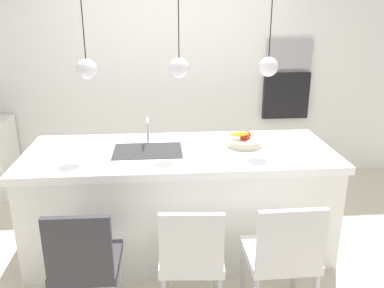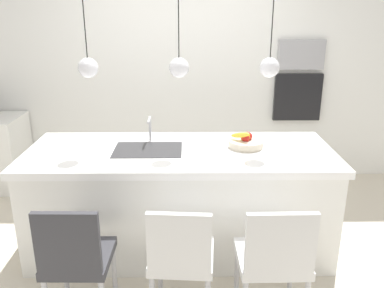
{
  "view_description": "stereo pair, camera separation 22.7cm",
  "coord_description": "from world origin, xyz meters",
  "px_view_note": "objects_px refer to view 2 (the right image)",
  "views": [
    {
      "loc": [
        -0.16,
        -3.1,
        2.01
      ],
      "look_at": [
        0.1,
        0.0,
        0.95
      ],
      "focal_mm": 37.44,
      "sensor_mm": 36.0,
      "label": 1
    },
    {
      "loc": [
        0.07,
        -3.11,
        2.01
      ],
      "look_at": [
        0.1,
        0.0,
        0.95
      ],
      "focal_mm": 37.44,
      "sensor_mm": 36.0,
      "label": 2
    }
  ],
  "objects_px": {
    "chair_middle": "(181,256)",
    "fruit_bowl": "(246,142)",
    "oven": "(297,97)",
    "chair_near": "(76,257)",
    "chair_far": "(274,257)",
    "microwave": "(301,54)"
  },
  "relations": [
    {
      "from": "chair_middle",
      "to": "chair_far",
      "type": "relative_size",
      "value": 1.0
    },
    {
      "from": "fruit_bowl",
      "to": "chair_far",
      "type": "relative_size",
      "value": 0.33
    },
    {
      "from": "fruit_bowl",
      "to": "oven",
      "type": "height_order",
      "value": "oven"
    },
    {
      "from": "chair_near",
      "to": "oven",
      "type": "bearing_deg",
      "value": 50.89
    },
    {
      "from": "oven",
      "to": "chair_far",
      "type": "distance_m",
      "value": 2.66
    },
    {
      "from": "chair_far",
      "to": "fruit_bowl",
      "type": "bearing_deg",
      "value": 94.13
    },
    {
      "from": "microwave",
      "to": "oven",
      "type": "distance_m",
      "value": 0.5
    },
    {
      "from": "chair_middle",
      "to": "chair_far",
      "type": "xyz_separation_m",
      "value": [
        0.6,
        -0.0,
        -0.01
      ]
    },
    {
      "from": "chair_near",
      "to": "chair_middle",
      "type": "distance_m",
      "value": 0.67
    },
    {
      "from": "fruit_bowl",
      "to": "oven",
      "type": "relative_size",
      "value": 0.52
    },
    {
      "from": "oven",
      "to": "chair_near",
      "type": "xyz_separation_m",
      "value": [
        -2.03,
        -2.49,
        -0.5
      ]
    },
    {
      "from": "fruit_bowl",
      "to": "chair_far",
      "type": "height_order",
      "value": "fruit_bowl"
    },
    {
      "from": "microwave",
      "to": "chair_far",
      "type": "distance_m",
      "value": 2.8
    },
    {
      "from": "chair_near",
      "to": "chair_middle",
      "type": "xyz_separation_m",
      "value": [
        0.67,
        0.0,
        -0.0
      ]
    },
    {
      "from": "oven",
      "to": "chair_middle",
      "type": "bearing_deg",
      "value": -118.55
    },
    {
      "from": "chair_middle",
      "to": "fruit_bowl",
      "type": "bearing_deg",
      "value": 61.44
    },
    {
      "from": "fruit_bowl",
      "to": "chair_near",
      "type": "relative_size",
      "value": 0.33
    },
    {
      "from": "fruit_bowl",
      "to": "chair_near",
      "type": "distance_m",
      "value": 1.61
    },
    {
      "from": "microwave",
      "to": "oven",
      "type": "xyz_separation_m",
      "value": [
        0.0,
        0.0,
        -0.5
      ]
    },
    {
      "from": "chair_far",
      "to": "microwave",
      "type": "bearing_deg",
      "value": 73.15
    },
    {
      "from": "fruit_bowl",
      "to": "chair_near",
      "type": "xyz_separation_m",
      "value": [
        -1.2,
        -0.98,
        -0.45
      ]
    },
    {
      "from": "oven",
      "to": "chair_far",
      "type": "height_order",
      "value": "oven"
    }
  ]
}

